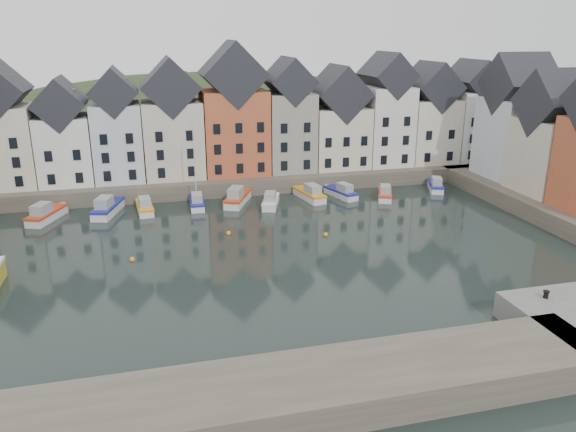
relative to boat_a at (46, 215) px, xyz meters
name	(u,v)px	position (x,y,z in m)	size (l,w,h in m)	color
ground	(282,259)	(23.71, -17.97, -0.72)	(260.00, 260.00, 0.00)	black
far_quay	(233,175)	(23.71, 12.03, 0.28)	(90.00, 16.00, 2.00)	#4C453A
near_wall	(202,408)	(13.71, -39.97, 0.28)	(50.00, 6.00, 2.00)	#4C453A
hillside	(215,237)	(23.73, 38.03, -18.68)	(153.60, 70.40, 64.00)	#203319
far_terrace	(256,122)	(26.92, 10.03, 8.15)	(72.37, 8.16, 17.78)	beige
right_terrace	(558,136)	(59.71, -9.90, 8.19)	(8.30, 24.25, 16.36)	silver
mooring_buoys	(232,242)	(19.71, -12.64, -0.57)	(20.50, 5.50, 0.50)	orange
boat_a	(46,215)	(0.00, 0.00, 0.00)	(4.20, 6.59, 2.43)	silver
boat_b	(107,208)	(6.75, 0.66, 0.04)	(3.84, 6.99, 2.56)	silver
boat_c	(145,207)	(11.11, 0.41, -0.07)	(2.20, 5.83, 2.19)	silver
boat_d	(197,202)	(17.41, 0.89, -0.04)	(1.98, 5.59, 10.54)	silver
boat_e	(237,198)	(22.53, 1.06, 0.04)	(4.60, 6.91, 2.55)	silver
boat_f	(271,201)	(26.38, -1.00, -0.08)	(3.42, 5.88, 2.16)	silver
boat_g	(310,194)	(32.00, 0.63, -0.02)	(3.03, 6.43, 2.37)	silver
boat_h	(341,192)	(36.31, 0.62, -0.08)	(3.30, 5.91, 2.17)	silver
boat_i	(385,194)	(41.62, -1.37, -0.10)	(3.73, 5.71, 2.11)	silver
boat_j	(436,186)	(50.06, 0.73, -0.10)	(3.60, 5.73, 2.11)	silver
mooring_bollard	(546,294)	(39.70, -34.81, 1.59)	(0.48, 0.48, 0.56)	black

